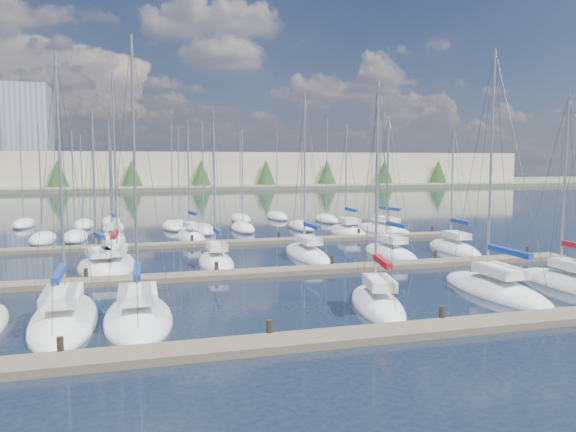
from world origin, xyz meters
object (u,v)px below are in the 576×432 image
object	(u,v)px
sailboat_d	(377,304)
sailboat_j	(216,262)
sailboat_b	(64,319)
sailboat_f	(569,284)
sailboat_l	(390,253)
sailboat_r	(383,230)
sailboat_c	(138,317)
sailboat_n	(113,238)
sailboat_q	(348,232)
sailboat_k	(307,254)
sailboat_o	(191,237)
sailboat_i	(117,266)
sailboat_h	(98,269)
sailboat_m	(454,249)
sailboat_e	(495,290)

from	to	relation	value
sailboat_d	sailboat_j	size ratio (longest dim) A/B	1.03
sailboat_b	sailboat_d	size ratio (longest dim) A/B	1.07
sailboat_f	sailboat_l	world-z (taller)	sailboat_f
sailboat_r	sailboat_j	xyz separation A→B (m)	(-19.80, -14.05, -0.00)
sailboat_r	sailboat_c	bearing A→B (deg)	-142.16
sailboat_c	sailboat_d	xyz separation A→B (m)	(11.61, -0.92, 0.01)
sailboat_b	sailboat_n	distance (m)	27.69
sailboat_q	sailboat_j	world-z (taller)	sailboat_q
sailboat_d	sailboat_k	distance (m)	15.63
sailboat_o	sailboat_l	bearing A→B (deg)	-53.76
sailboat_n	sailboat_k	bearing A→B (deg)	-47.37
sailboat_i	sailboat_d	bearing A→B (deg)	-44.75
sailboat_f	sailboat_k	size ratio (longest dim) A/B	0.90
sailboat_h	sailboat_r	xyz separation A→B (m)	(27.79, 14.53, 0.01)
sailboat_f	sailboat_r	size ratio (longest dim) A/B	0.80
sailboat_n	sailboat_r	world-z (taller)	sailboat_r
sailboat_h	sailboat_j	distance (m)	8.00
sailboat_h	sailboat_r	world-z (taller)	sailboat_r
sailboat_m	sailboat_o	bearing A→B (deg)	151.11
sailboat_q	sailboat_l	size ratio (longest dim) A/B	1.02
sailboat_d	sailboat_k	xyz separation A→B (m)	(1.35, 15.58, -0.00)
sailboat_d	sailboat_o	xyz separation A→B (m)	(-6.19, 28.21, 0.01)
sailboat_k	sailboat_r	bearing A→B (deg)	45.79
sailboat_e	sailboat_l	xyz separation A→B (m)	(0.04, 13.08, 0.00)
sailboat_n	sailboat_o	world-z (taller)	sailboat_n
sailboat_e	sailboat_k	bearing A→B (deg)	115.13
sailboat_d	sailboat_b	bearing A→B (deg)	-173.61
sailboat_b	sailboat_j	xyz separation A→B (m)	(8.92, 12.62, 0.02)
sailboat_c	sailboat_m	world-z (taller)	sailboat_c
sailboat_r	sailboat_k	bearing A→B (deg)	-143.84
sailboat_e	sailboat_k	world-z (taller)	sailboat_e
sailboat_c	sailboat_r	world-z (taller)	sailboat_r
sailboat_i	sailboat_n	bearing A→B (deg)	96.08
sailboat_e	sailboat_i	size ratio (longest dim) A/B	1.01
sailboat_b	sailboat_h	bearing A→B (deg)	85.15
sailboat_i	sailboat_j	bearing A→B (deg)	1.21
sailboat_q	sailboat_o	xyz separation A→B (m)	(-15.95, 0.28, 0.03)
sailboat_q	sailboat_i	size ratio (longest dim) A/B	0.84
sailboat_b	sailboat_f	size ratio (longest dim) A/B	1.08
sailboat_j	sailboat_q	bearing A→B (deg)	42.03
sailboat_h	sailboat_d	bearing A→B (deg)	-57.04
sailboat_c	sailboat_r	bearing A→B (deg)	48.14
sailboat_m	sailboat_r	bearing A→B (deg)	94.76
sailboat_i	sailboat_h	size ratio (longest dim) A/B	1.24
sailboat_n	sailboat_j	world-z (taller)	sailboat_n
sailboat_h	sailboat_c	distance (m)	12.99
sailboat_b	sailboat_d	bearing A→B (deg)	-6.39
sailboat_e	sailboat_j	bearing A→B (deg)	137.71
sailboat_i	sailboat_o	world-z (taller)	sailboat_i
sailboat_q	sailboat_n	world-z (taller)	sailboat_n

